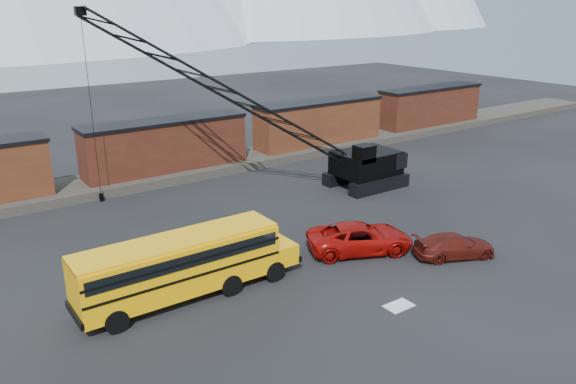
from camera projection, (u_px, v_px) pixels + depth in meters
name	position (u px, v px, depth m)	size (l,w,h in m)	color
ground	(337.00, 277.00, 29.82)	(160.00, 160.00, 0.00)	black
gravel_berm	(168.00, 173.00, 46.73)	(120.00, 5.00, 0.70)	#48423B
boxcar_mid	(166.00, 145.00, 45.95)	(13.70, 3.10, 4.17)	#4C2115
boxcar_east_near	(319.00, 122.00, 54.69)	(13.70, 3.10, 4.17)	#471F14
boxcar_east_far	(430.00, 105.00, 63.42)	(13.70, 3.10, 4.17)	#4C2115
snow_patch	(399.00, 306.00, 27.00)	(1.40, 0.90, 0.02)	silver
school_bus	(185.00, 263.00, 27.33)	(11.65, 2.65, 3.19)	#F7A605
red_pickup	(360.00, 238.00, 32.66)	(2.84, 6.15, 1.71)	#9D0B07
maroon_suv	(454.00, 246.00, 32.02)	(1.90, 4.68, 1.36)	#4E130D
crawler_crane	(226.00, 92.00, 39.98)	(21.64, 10.94, 13.82)	black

